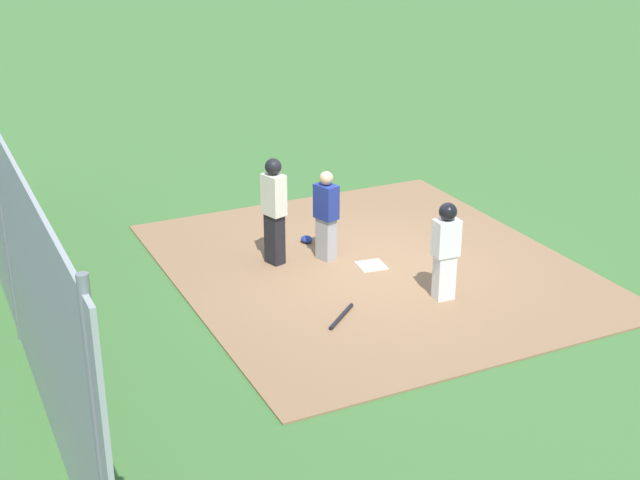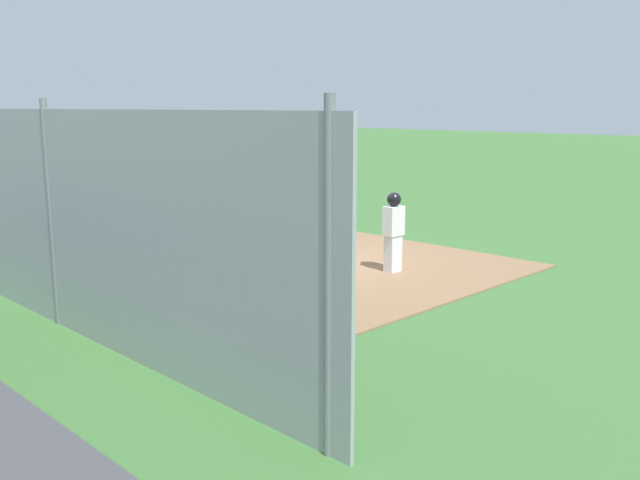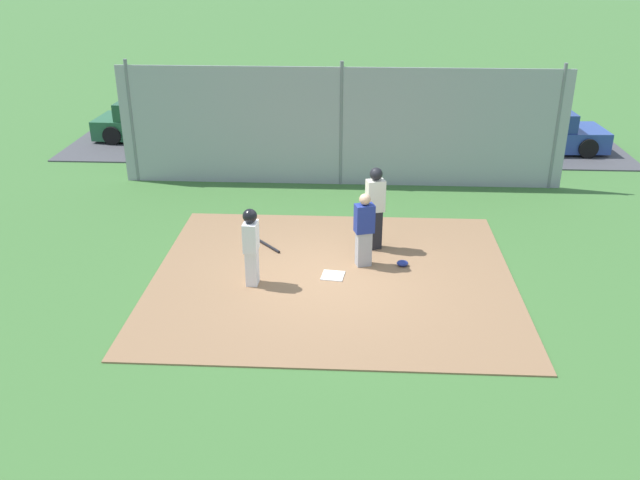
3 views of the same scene
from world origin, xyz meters
name	(u,v)px [view 3 (image 3 of 3)]	position (x,y,z in m)	size (l,w,h in m)	color
ground_plane	(333,277)	(0.00, 0.00, 0.00)	(140.00, 140.00, 0.00)	#3D6B33
dirt_infield	(333,277)	(0.00, 0.00, 0.01)	(7.20, 6.40, 0.03)	#896647
home_plate	(333,276)	(0.00, 0.00, 0.04)	(0.44, 0.44, 0.02)	white
catcher	(364,229)	(-0.61, -0.55, 0.84)	(0.44, 0.36, 1.57)	#9E9EA3
umpire	(375,206)	(-0.84, -1.40, 1.01)	(0.44, 0.36, 1.84)	black
runner	(251,242)	(1.56, 0.40, 0.92)	(0.28, 0.39, 1.57)	silver
baseball_bat	(268,246)	(1.47, -1.32, 0.06)	(0.06, 0.06, 0.83)	black
catcher_mask	(402,263)	(-1.42, -0.54, 0.09)	(0.24, 0.20, 0.12)	navy
backstop_fence	(341,127)	(0.00, -5.68, 1.60)	(12.00, 0.10, 3.35)	#93999E
parking_lot	(344,142)	(0.00, -9.81, 0.02)	(18.00, 5.20, 0.04)	#424247
parked_car_blue	(535,132)	(-6.11, -9.19, 0.61)	(4.28, 2.04, 1.28)	#28428C
parked_car_silver	(332,127)	(0.37, -9.48, 0.61)	(4.38, 2.28, 1.28)	#B2B2B7
parked_car_green	(159,122)	(6.24, -9.88, 0.61)	(4.26, 2.00, 1.28)	#235B38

